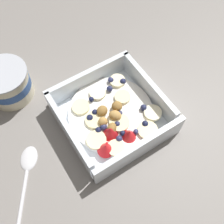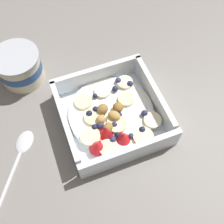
# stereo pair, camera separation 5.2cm
# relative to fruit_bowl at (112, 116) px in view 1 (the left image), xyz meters

# --- Properties ---
(ground_plane) EXTENTS (2.40, 2.40, 0.00)m
(ground_plane) POSITION_rel_fruit_bowl_xyz_m (0.00, 0.01, -0.02)
(ground_plane) COLOR gray
(fruit_bowl) EXTENTS (0.19, 0.19, 0.06)m
(fruit_bowl) POSITION_rel_fruit_bowl_xyz_m (0.00, 0.00, 0.00)
(fruit_bowl) COLOR white
(fruit_bowl) RESTS_ON ground
(spoon) EXTENTS (0.11, 0.16, 0.01)m
(spoon) POSITION_rel_fruit_bowl_xyz_m (-0.19, -0.01, -0.01)
(spoon) COLOR silver
(spoon) RESTS_ON ground
(yogurt_cup) EXTENTS (0.10, 0.10, 0.07)m
(yogurt_cup) POSITION_rel_fruit_bowl_xyz_m (-0.14, 0.17, 0.02)
(yogurt_cup) COLOR beige
(yogurt_cup) RESTS_ON ground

